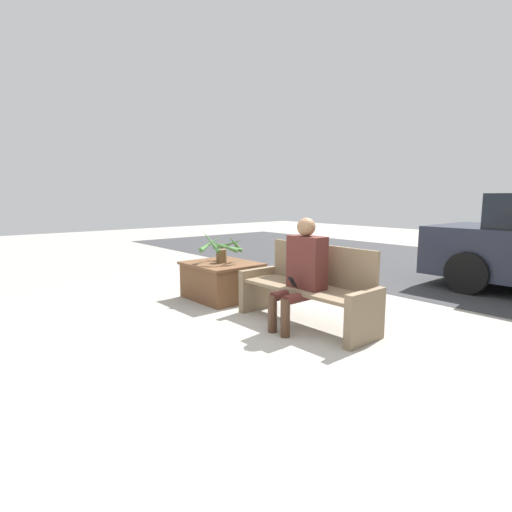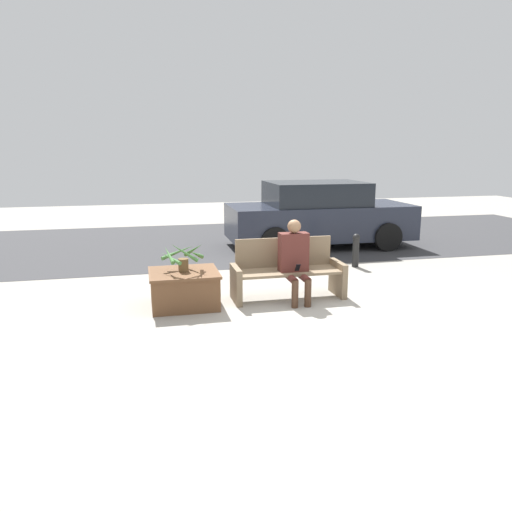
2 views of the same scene
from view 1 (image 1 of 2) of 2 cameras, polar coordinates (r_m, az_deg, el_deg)
name	(u,v)px [view 1 (image 1 of 2)]	position (r m, az deg, el deg)	size (l,w,h in m)	color
ground_plane	(261,340)	(4.30, 0.71, -11.97)	(30.00, 30.00, 0.00)	#9E998E
road_surface	(482,273)	(9.13, 29.52, -2.09)	(20.00, 6.00, 0.01)	#38383A
bench	(309,288)	(4.79, 7.52, -4.62)	(1.77, 0.60, 0.93)	#7A664C
person_seated	(302,268)	(4.56, 6.63, -1.71)	(0.45, 0.60, 1.27)	#51231E
planter_box	(222,279)	(5.96, -4.93, -3.32)	(1.03, 0.90, 0.54)	brown
potted_plant	(221,247)	(5.88, -4.97, 1.25)	(0.66, 0.66, 0.48)	brown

